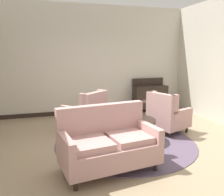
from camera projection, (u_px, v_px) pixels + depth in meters
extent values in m
plane|color=#9E896B|center=(131.00, 148.00, 4.62)|extent=(8.38, 8.38, 0.00)
cube|color=beige|center=(96.00, 60.00, 7.13)|extent=(5.86, 0.08, 3.23)
cube|color=beige|center=(224.00, 62.00, 5.97)|extent=(0.08, 4.19, 3.23)
cube|color=black|center=(97.00, 111.00, 7.37)|extent=(5.70, 0.03, 0.12)
cylinder|color=#5B4C60|center=(125.00, 142.00, 4.90)|extent=(2.87, 2.87, 0.01)
cylinder|color=black|center=(132.00, 120.00, 4.89)|extent=(0.97, 0.97, 0.04)
cylinder|color=black|center=(132.00, 130.00, 4.93)|extent=(0.10, 0.10, 0.40)
cube|color=black|center=(141.00, 138.00, 5.04)|extent=(0.28, 0.08, 0.07)
cube|color=black|center=(123.00, 137.00, 5.11)|extent=(0.20, 0.27, 0.07)
cube|color=black|center=(129.00, 143.00, 4.76)|extent=(0.22, 0.26, 0.07)
cylinder|color=beige|center=(131.00, 119.00, 4.90)|extent=(0.09, 0.09, 0.02)
ellipsoid|color=beige|center=(131.00, 114.00, 4.88)|extent=(0.17, 0.17, 0.19)
cylinder|color=beige|center=(131.00, 107.00, 4.85)|extent=(0.07, 0.07, 0.08)
torus|color=beige|center=(131.00, 105.00, 4.84)|extent=(0.12, 0.12, 0.02)
cube|color=tan|center=(110.00, 153.00, 3.67)|extent=(1.58, 0.99, 0.31)
cube|color=tan|center=(101.00, 121.00, 3.88)|extent=(1.49, 0.35, 0.55)
cube|color=tan|center=(90.00, 144.00, 3.46)|extent=(0.67, 0.66, 0.10)
cube|color=tan|center=(129.00, 138.00, 3.73)|extent=(0.67, 0.66, 0.10)
cube|color=tan|center=(66.00, 145.00, 3.29)|extent=(0.21, 0.69, 0.22)
cube|color=tan|center=(149.00, 131.00, 3.86)|extent=(0.21, 0.69, 0.22)
cylinder|color=black|center=(76.00, 186.00, 3.17)|extent=(0.06, 0.06, 0.14)
cylinder|color=black|center=(155.00, 167.00, 3.70)|extent=(0.06, 0.06, 0.14)
cylinder|color=black|center=(64.00, 166.00, 3.73)|extent=(0.06, 0.06, 0.14)
cylinder|color=black|center=(135.00, 152.00, 4.26)|extent=(0.06, 0.06, 0.14)
cube|color=tan|center=(169.00, 121.00, 5.51)|extent=(0.99, 0.96, 0.27)
cube|color=tan|center=(160.00, 105.00, 5.24)|extent=(0.39, 0.72, 0.54)
cube|color=tan|center=(174.00, 104.00, 5.04)|extent=(0.22, 0.17, 0.41)
cube|color=tan|center=(152.00, 100.00, 5.53)|extent=(0.22, 0.17, 0.41)
cube|color=tan|center=(182.00, 114.00, 5.26)|extent=(0.68, 0.34, 0.18)
cube|color=tan|center=(160.00, 109.00, 5.74)|extent=(0.68, 0.34, 0.18)
cylinder|color=black|center=(187.00, 129.00, 5.52)|extent=(0.06, 0.06, 0.14)
cylinder|color=black|center=(167.00, 124.00, 5.96)|extent=(0.06, 0.06, 0.14)
cylinder|color=black|center=(169.00, 135.00, 5.14)|extent=(0.06, 0.06, 0.14)
cylinder|color=black|center=(150.00, 129.00, 5.58)|extent=(0.06, 0.06, 0.14)
cube|color=tan|center=(85.00, 119.00, 5.60)|extent=(1.12, 1.12, 0.27)
cube|color=tan|center=(96.00, 104.00, 5.35)|extent=(0.67, 0.61, 0.55)
cube|color=tan|center=(101.00, 98.00, 5.66)|extent=(0.21, 0.22, 0.42)
cube|color=tan|center=(84.00, 103.00, 5.10)|extent=(0.21, 0.22, 0.42)
cube|color=tan|center=(92.00, 106.00, 5.86)|extent=(0.55, 0.61, 0.23)
cube|color=tan|center=(74.00, 112.00, 5.30)|extent=(0.55, 0.61, 0.23)
cylinder|color=black|center=(82.00, 123.00, 6.06)|extent=(0.06, 0.06, 0.14)
cylinder|color=black|center=(66.00, 129.00, 5.56)|extent=(0.06, 0.06, 0.14)
cylinder|color=black|center=(104.00, 127.00, 5.72)|extent=(0.06, 0.06, 0.14)
cylinder|color=black|center=(88.00, 134.00, 5.21)|extent=(0.06, 0.06, 0.14)
cylinder|color=black|center=(153.00, 102.00, 5.75)|extent=(0.55, 0.55, 0.03)
cylinder|color=black|center=(152.00, 115.00, 5.81)|extent=(0.07, 0.07, 0.64)
cylinder|color=black|center=(152.00, 127.00, 5.86)|extent=(0.36, 0.36, 0.04)
cube|color=black|center=(150.00, 97.00, 7.54)|extent=(1.06, 0.41, 0.72)
cube|color=black|center=(148.00, 82.00, 7.63)|extent=(1.06, 0.04, 0.22)
cube|color=black|center=(138.00, 111.00, 7.34)|extent=(0.06, 0.06, 0.10)
cube|color=black|center=(165.00, 109.00, 7.61)|extent=(0.06, 0.06, 0.10)
cube|color=black|center=(134.00, 109.00, 7.63)|extent=(0.06, 0.06, 0.10)
cube|color=black|center=(161.00, 107.00, 7.90)|extent=(0.06, 0.06, 0.10)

